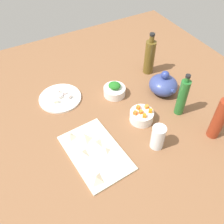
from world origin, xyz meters
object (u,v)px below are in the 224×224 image
cutting_board (95,153)px  bowl_greens (114,91)px  bottle_1 (150,57)px  bowl_carrots (142,116)px  bottle_0 (182,97)px  teapot (163,85)px  plate_tofu (60,98)px  drinking_glass_0 (158,137)px  bottle_2 (220,118)px

cutting_board → bowl_greens: (-31.12, 27.66, 2.01)cm
bottle_1 → bowl_greens: bearing=-73.6°
bottle_1 → bowl_carrots: bearing=-39.3°
bottle_0 → bowl_greens: bearing=-141.1°
cutting_board → teapot: 56.81cm
plate_tofu → bottle_0: size_ratio=0.95×
plate_tofu → bowl_greens: 31.13cm
bottle_0 → drinking_glass_0: 26.91cm
cutting_board → bottle_0: bottle_0 is taller
bottle_0 → cutting_board: bearing=-87.5°
plate_tofu → bottle_1: 59.05cm
cutting_board → bowl_carrots: (-7.23, 30.27, 2.35)cm
plate_tofu → bottle_1: bottle_1 is taller
bottle_0 → drinking_glass_0: bearing=-62.5°
plate_tofu → bottle_0: bottle_0 is taller
bowl_greens → bottle_0: bottle_0 is taller
plate_tofu → drinking_glass_0: drinking_glass_0 is taller
bowl_carrots → teapot: 26.08cm
cutting_board → bowl_carrots: bowl_carrots is taller
plate_tofu → bottle_0: bearing=52.0°
bowl_carrots → plate_tofu: bearing=-138.6°
cutting_board → plate_tofu: 42.85cm
bowl_greens → teapot: size_ratio=0.69×
cutting_board → bowl_carrots: bearing=103.4°
bottle_1 → plate_tofu: bearing=-93.1°
cutting_board → bottle_2: 59.73cm
plate_tofu → bottle_1: (3.10, 57.99, 10.68)cm
bottle_0 → bottle_2: 20.88cm
bowl_carrots → teapot: size_ratio=0.68×
cutting_board → plate_tofu: (-42.83, -1.12, 0.10)cm
bottle_0 → drinking_glass_0: bottle_0 is taller
cutting_board → plate_tofu: size_ratio=1.50×
bowl_greens → drinking_glass_0: size_ratio=0.98×
plate_tofu → bottle_2: size_ratio=0.85×
bowl_greens → teapot: teapot is taller
bowl_carrots → bowl_greens: bearing=-173.8°
drinking_glass_0 → bowl_carrots: bearing=170.8°
bowl_greens → bottle_1: size_ratio=0.47×
bottle_2 → bowl_greens: bearing=-150.3°
bowl_greens → bottle_0: size_ratio=0.50×
bottle_0 → bottle_1: bottle_1 is taller
plate_tofu → teapot: (23.27, 54.21, 4.93)cm
bowl_greens → bottle_2: (49.22, 28.07, 9.54)cm
drinking_glass_0 → plate_tofu: bearing=-151.6°
bowl_carrots → bottle_0: size_ratio=0.49×
bowl_greens → teapot: bearing=65.6°
bowl_greens → bottle_0: 38.11cm
bowl_carrots → bottle_1: 42.84cm
plate_tofu → bowl_greens: size_ratio=1.91×
cutting_board → bottle_1: size_ratio=1.34×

